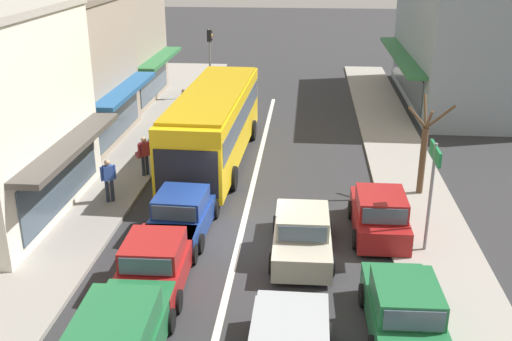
# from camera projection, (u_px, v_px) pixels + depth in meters

# --- Properties ---
(ground_plane) EXTENTS (140.00, 140.00, 0.00)m
(ground_plane) POSITION_uv_depth(u_px,v_px,m) (241.00, 234.00, 19.86)
(ground_plane) COLOR #2D2D30
(lane_centre_line) EXTENTS (0.20, 28.00, 0.01)m
(lane_centre_line) POSITION_uv_depth(u_px,v_px,m) (252.00, 188.00, 23.57)
(lane_centre_line) COLOR silver
(lane_centre_line) RESTS_ON ground
(sidewalk_left) EXTENTS (5.20, 44.00, 0.14)m
(sidewalk_left) POSITION_uv_depth(u_px,v_px,m) (101.00, 163.00, 25.96)
(sidewalk_left) COLOR gray
(sidewalk_left) RESTS_ON ground
(kerb_right) EXTENTS (2.80, 44.00, 0.12)m
(kerb_right) POSITION_uv_depth(u_px,v_px,m) (405.00, 173.00, 24.90)
(kerb_right) COLOR gray
(kerb_right) RESTS_ON ground
(shopfront_mid_block) EXTENTS (8.01, 7.63, 6.86)m
(shopfront_mid_block) POSITION_uv_depth(u_px,v_px,m) (41.00, 72.00, 27.48)
(shopfront_mid_block) COLOR gray
(shopfront_mid_block) RESTS_ON ground
(shopfront_far_end) EXTENTS (7.53, 7.52, 7.61)m
(shopfront_far_end) POSITION_uv_depth(u_px,v_px,m) (97.00, 38.00, 34.49)
(shopfront_far_end) COLOR gray
(shopfront_far_end) RESTS_ON ground
(building_right_far) EXTENTS (8.11, 13.95, 7.83)m
(building_right_far) POSITION_uv_depth(u_px,v_px,m) (472.00, 36.00, 34.72)
(building_right_far) COLOR #84939E
(building_right_far) RESTS_ON ground
(city_bus) EXTENTS (2.97, 10.92, 3.23)m
(city_bus) POSITION_uv_depth(u_px,v_px,m) (214.00, 121.00, 25.58)
(city_bus) COLOR yellow
(city_bus) RESTS_ON ground
(sedan_behind_bus_near) EXTENTS (1.94, 4.22, 1.47)m
(sedan_behind_bus_near) POSITION_uv_depth(u_px,v_px,m) (302.00, 234.00, 18.43)
(sedan_behind_bus_near) COLOR #B7B29E
(sedan_behind_bus_near) RESTS_ON ground
(sedan_behind_bus_mid) EXTENTS (1.96, 4.23, 1.47)m
(sedan_behind_bus_mid) POSITION_uv_depth(u_px,v_px,m) (155.00, 264.00, 16.72)
(sedan_behind_bus_mid) COLOR maroon
(sedan_behind_bus_mid) RESTS_ON ground
(sedan_adjacent_lane_trail) EXTENTS (2.04, 4.27, 1.47)m
(sedan_adjacent_lane_trail) POSITION_uv_depth(u_px,v_px,m) (182.00, 215.00, 19.73)
(sedan_adjacent_lane_trail) COLOR navy
(sedan_adjacent_lane_trail) RESTS_ON ground
(parked_hatchback_kerb_front) EXTENTS (1.90, 3.75, 1.54)m
(parked_hatchback_kerb_front) POSITION_uv_depth(u_px,v_px,m) (403.00, 310.00, 14.60)
(parked_hatchback_kerb_front) COLOR #1E6638
(parked_hatchback_kerb_front) RESTS_ON ground
(parked_hatchback_kerb_second) EXTENTS (1.84, 3.71, 1.54)m
(parked_hatchback_kerb_second) POSITION_uv_depth(u_px,v_px,m) (379.00, 215.00, 19.61)
(parked_hatchback_kerb_second) COLOR maroon
(parked_hatchback_kerb_second) RESTS_ON ground
(traffic_light_downstreet) EXTENTS (0.33, 0.24, 4.20)m
(traffic_light_downstreet) POSITION_uv_depth(u_px,v_px,m) (210.00, 53.00, 35.49)
(traffic_light_downstreet) COLOR gray
(traffic_light_downstreet) RESTS_ON ground
(directional_road_sign) EXTENTS (0.10, 1.40, 3.60)m
(directional_road_sign) POSITION_uv_depth(u_px,v_px,m) (433.00, 173.00, 17.73)
(directional_road_sign) COLOR gray
(directional_road_sign) RESTS_ON ground
(street_tree_right) EXTENTS (1.71, 1.69, 3.79)m
(street_tree_right) POSITION_uv_depth(u_px,v_px,m) (424.00, 152.00, 22.24)
(street_tree_right) COLOR brown
(street_tree_right) RESTS_ON ground
(pedestrian_with_handbag_near) EXTENTS (0.53, 0.58, 1.63)m
(pedestrian_with_handbag_near) POSITION_uv_depth(u_px,v_px,m) (144.00, 154.00, 24.12)
(pedestrian_with_handbag_near) COLOR #232838
(pedestrian_with_handbag_near) RESTS_ON sidewalk_left
(pedestrian_browsing_midblock) EXTENTS (0.35, 0.53, 1.63)m
(pedestrian_browsing_midblock) POSITION_uv_depth(u_px,v_px,m) (184.00, 102.00, 31.74)
(pedestrian_browsing_midblock) COLOR #4C4742
(pedestrian_browsing_midblock) RESTS_ON sidewalk_left
(pedestrian_far_walker) EXTENTS (0.49, 0.38, 1.63)m
(pedestrian_far_walker) POSITION_uv_depth(u_px,v_px,m) (109.00, 178.00, 21.68)
(pedestrian_far_walker) COLOR #232838
(pedestrian_far_walker) RESTS_ON sidewalk_left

